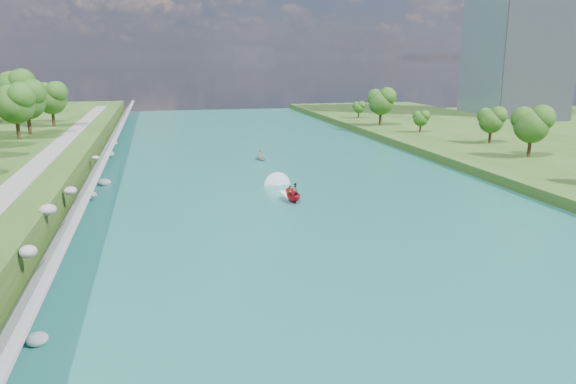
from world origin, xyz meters
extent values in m
plane|color=#2D5119|center=(0.00, 0.00, 0.00)|extent=(260.00, 260.00, 0.00)
cube|color=#1A6558|center=(0.00, 20.00, 0.05)|extent=(55.00, 240.00, 0.10)
cube|color=slate|center=(-25.85, 20.00, 1.80)|extent=(3.54, 236.00, 4.05)
ellipsoid|color=gray|center=(-24.93, -15.73, 0.41)|extent=(1.33, 1.31, 0.82)
ellipsoid|color=gray|center=(-26.82, -7.29, 3.24)|extent=(1.27, 1.21, 0.97)
ellipsoid|color=gray|center=(-27.25, 3.35, 3.60)|extent=(1.53, 1.62, 1.02)
ellipsoid|color=gray|center=(-26.65, 13.05, 3.10)|extent=(1.35, 1.60, 0.86)
ellipsoid|color=gray|center=(-25.36, 20.33, 0.80)|extent=(1.13, 0.91, 0.89)
ellipsoid|color=gray|center=(-24.73, 29.37, 0.36)|extent=(1.89, 2.16, 1.06)
ellipsoid|color=gray|center=(-26.62, 38.82, 2.24)|extent=(1.17, 1.00, 0.66)
ellipsoid|color=gray|center=(-25.25, 46.03, 1.55)|extent=(1.76, 1.69, 1.11)
ellipsoid|color=gray|center=(-25.15, 58.91, 1.47)|extent=(1.10, 1.42, 0.74)
cube|color=gray|center=(-32.50, 20.00, 3.55)|extent=(3.00, 200.00, 0.10)
cube|color=gray|center=(82.50, 95.00, 30.00)|extent=(22.00, 22.00, 60.00)
ellipsoid|color=#295015|center=(-40.18, 53.16, 8.99)|extent=(6.59, 6.59, 10.99)
ellipsoid|color=#295015|center=(-39.64, 59.34, 9.18)|extent=(6.82, 6.82, 11.37)
ellipsoid|color=#295015|center=(-37.45, 70.97, 8.73)|extent=(6.27, 6.27, 10.46)
ellipsoid|color=#295015|center=(-45.26, 77.88, 10.05)|extent=(7.86, 7.86, 13.11)
ellipsoid|color=#295015|center=(40.24, 28.11, 6.35)|extent=(5.82, 5.82, 9.70)
ellipsoid|color=#295015|center=(42.72, 43.00, 5.46)|extent=(4.75, 4.75, 7.91)
ellipsoid|color=#295015|center=(37.19, 60.33, 4.25)|extent=(3.30, 3.30, 5.50)
ellipsoid|color=#295015|center=(33.69, 74.05, 6.62)|extent=(6.14, 6.14, 10.23)
ellipsoid|color=#295015|center=(34.52, 91.06, 4.10)|extent=(3.12, 3.12, 5.20)
imported|color=#AA0D1D|center=(-1.72, 14.69, 0.83)|extent=(1.48, 3.82, 1.47)
imported|color=#66605B|center=(-2.12, 14.29, 1.27)|extent=(0.62, 0.44, 1.63)
imported|color=#66605B|center=(-1.22, 15.19, 1.31)|extent=(0.86, 0.68, 1.72)
cube|color=white|center=(-1.72, 17.69, 0.13)|extent=(0.90, 5.00, 0.06)
imported|color=gray|center=(-0.49, 43.25, 0.39)|extent=(2.60, 3.20, 0.58)
imported|color=#66605B|center=(-0.49, 43.25, 1.07)|extent=(0.78, 0.59, 1.43)
camera|label=1|loc=(-17.12, -49.22, 16.97)|focal=35.00mm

